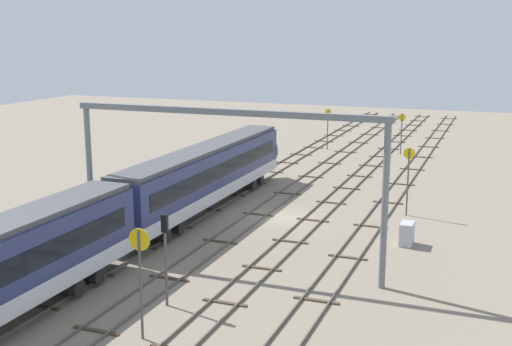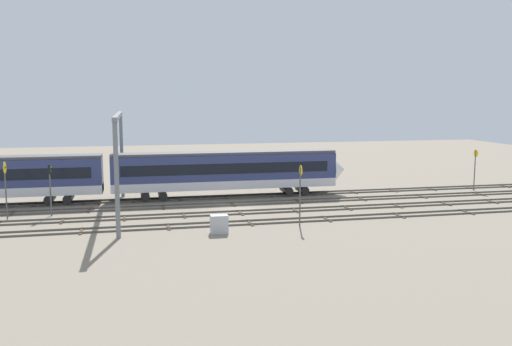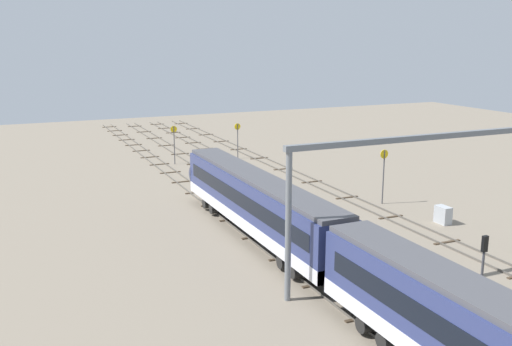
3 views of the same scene
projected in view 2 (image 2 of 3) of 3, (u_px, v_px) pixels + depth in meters
ground_plane at (237, 209)px, 53.52m from camera, size 148.01×148.01×0.00m
track_near_foreground at (250, 222)px, 47.36m from camera, size 132.01×2.40×0.16m
track_second_near at (241, 212)px, 51.47m from camera, size 132.01×2.40×0.16m
track_middle at (233, 204)px, 55.57m from camera, size 132.01×2.40×0.16m
track_with_train at (226, 197)px, 59.67m from camera, size 132.01×2.40×0.16m
overhead_gantry at (119, 139)px, 50.28m from camera, size 0.40×18.90×9.25m
speed_sign_mid_trackside at (475, 165)px, 63.64m from camera, size 0.14×0.81×4.74m
speed_sign_far_trackside at (5, 181)px, 48.40m from camera, size 0.14×1.03×5.15m
speed_sign_distant_end at (300, 188)px, 45.91m from camera, size 0.14×0.83×5.13m
signal_light_trackside_approach at (50, 182)px, 49.94m from camera, size 0.31×0.32×4.73m
relay_cabinet at (219, 224)px, 43.76m from camera, size 1.40×0.81×1.47m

